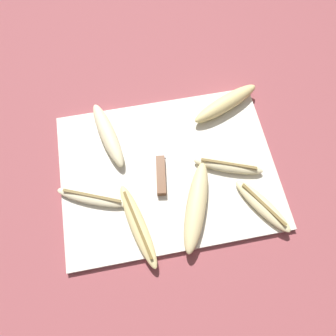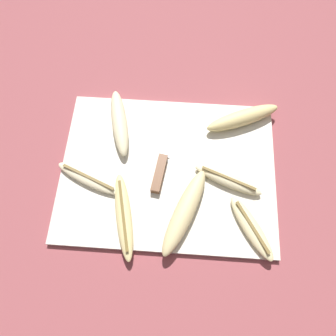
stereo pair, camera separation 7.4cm
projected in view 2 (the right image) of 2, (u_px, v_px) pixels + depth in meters
The scene contains 10 objects.
ground_plane at pixel (168, 172), 0.76m from camera, with size 4.00×4.00×0.00m, color #93474C.
cutting_board at pixel (168, 171), 0.75m from camera, with size 0.49×0.37×0.01m.
knife at pixel (162, 164), 0.75m from camera, with size 0.05×0.23×0.02m.
banana_bright_far at pixel (89, 178), 0.73m from camera, with size 0.16×0.09×0.02m.
banana_cream_curved at pixel (228, 180), 0.73m from camera, with size 0.16×0.09×0.02m.
banana_pale_long at pixel (120, 123), 0.78m from camera, with size 0.08×0.18×0.03m.
banana_mellow_near at pixel (185, 212), 0.69m from camera, with size 0.11×0.21×0.03m.
banana_spotted_left at pixel (124, 216), 0.70m from camera, with size 0.08×0.20×0.02m.
banana_soft_right at pixel (251, 228), 0.69m from camera, with size 0.11×0.15×0.02m.
banana_golden_short at pixel (243, 118), 0.78m from camera, with size 0.18×0.11×0.04m.
Camera 2 is at (0.02, -0.29, 0.70)m, focal length 35.00 mm.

